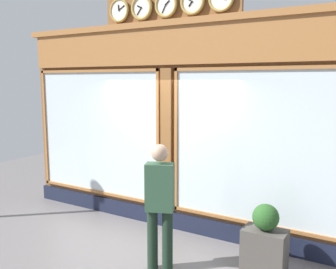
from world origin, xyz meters
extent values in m
cube|color=brown|center=(0.00, -0.15, 1.67)|extent=(6.11, 0.30, 3.34)
cube|color=#191E33|center=(0.00, 0.02, 0.14)|extent=(6.11, 0.08, 0.28)
cube|color=#A56936|center=(0.00, 0.04, 3.04)|extent=(5.99, 0.08, 0.60)
cube|color=#A56936|center=(0.00, 0.02, 3.39)|extent=(6.23, 0.20, 0.10)
cube|color=silver|center=(-1.55, 0.01, 1.52)|extent=(2.70, 0.02, 2.24)
cube|color=#A56936|center=(-1.55, 0.04, 2.66)|extent=(2.80, 0.04, 0.05)
cube|color=#A56936|center=(-1.55, 0.04, 0.37)|extent=(2.80, 0.04, 0.05)
cube|color=#A56936|center=(-0.18, 0.04, 1.52)|extent=(0.05, 0.04, 2.34)
cube|color=silver|center=(1.55, 0.01, 1.52)|extent=(2.70, 0.02, 2.24)
cube|color=#A56936|center=(1.55, 0.04, 2.66)|extent=(2.80, 0.04, 0.05)
cube|color=#A56936|center=(1.55, 0.04, 0.37)|extent=(2.80, 0.04, 0.05)
cube|color=#A56936|center=(2.93, 0.04, 1.52)|extent=(0.05, 0.04, 2.34)
cube|color=#A56936|center=(0.18, 0.04, 1.52)|extent=(0.05, 0.04, 2.34)
cube|color=brown|center=(0.00, 0.03, 1.52)|extent=(0.20, 0.10, 2.34)
cube|color=brown|center=(0.00, -0.02, 3.67)|extent=(2.46, 0.06, 0.60)
cylinder|color=white|center=(-0.47, 0.06, 3.67)|extent=(0.33, 0.02, 0.33)
torus|color=#B79347|center=(-0.47, 0.06, 3.67)|extent=(0.41, 0.05, 0.41)
cube|color=black|center=(-0.44, 0.07, 3.63)|extent=(0.07, 0.01, 0.08)
sphere|color=black|center=(-0.47, 0.08, 3.67)|extent=(0.02, 0.02, 0.02)
cylinder|color=white|center=(0.00, 0.06, 3.67)|extent=(0.33, 0.02, 0.33)
torus|color=#B79347|center=(0.00, 0.06, 3.67)|extent=(0.41, 0.05, 0.41)
cube|color=black|center=(-0.03, 0.07, 3.70)|extent=(0.08, 0.01, 0.07)
cube|color=black|center=(0.03, 0.07, 3.61)|extent=(0.08, 0.01, 0.13)
sphere|color=black|center=(0.00, 0.08, 3.67)|extent=(0.02, 0.02, 0.02)
cylinder|color=white|center=(0.47, 0.06, 3.67)|extent=(0.33, 0.02, 0.33)
torus|color=#B79347|center=(0.47, 0.06, 3.67)|extent=(0.42, 0.06, 0.42)
cube|color=black|center=(0.51, 0.07, 3.69)|extent=(0.09, 0.01, 0.05)
cube|color=black|center=(0.51, 0.07, 3.61)|extent=(0.10, 0.01, 0.12)
sphere|color=black|center=(0.47, 0.08, 3.67)|extent=(0.02, 0.02, 0.02)
cylinder|color=white|center=(0.93, 0.06, 3.67)|extent=(0.33, 0.02, 0.33)
torus|color=#B79347|center=(0.93, 0.06, 3.67)|extent=(0.40, 0.04, 0.40)
cube|color=black|center=(0.93, 0.07, 3.71)|extent=(0.02, 0.01, 0.09)
cube|color=black|center=(0.87, 0.07, 3.70)|extent=(0.13, 0.01, 0.08)
sphere|color=black|center=(0.93, 0.08, 3.67)|extent=(0.02, 0.02, 0.02)
cylinder|color=#1C2F21|center=(-0.57, 1.35, 0.41)|extent=(0.14, 0.14, 0.82)
cylinder|color=#1C2F21|center=(-0.76, 1.28, 0.41)|extent=(0.14, 0.14, 0.82)
cube|color=#33563D|center=(-0.66, 1.31, 1.13)|extent=(0.42, 0.34, 0.62)
sphere|color=tan|center=(-0.66, 1.31, 1.58)|extent=(0.22, 0.22, 0.22)
cube|color=#4C4742|center=(-1.86, 0.63, 0.28)|extent=(0.56, 0.36, 0.56)
sphere|color=#285623|center=(-1.86, 0.63, 0.73)|extent=(0.35, 0.35, 0.35)
camera|label=1|loc=(-3.12, 5.20, 2.49)|focal=39.37mm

